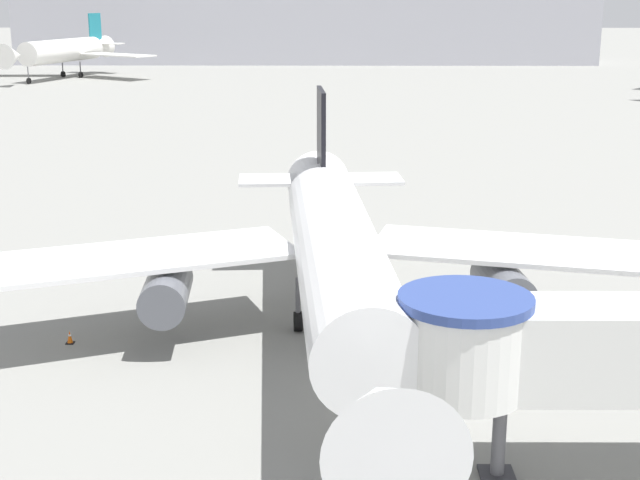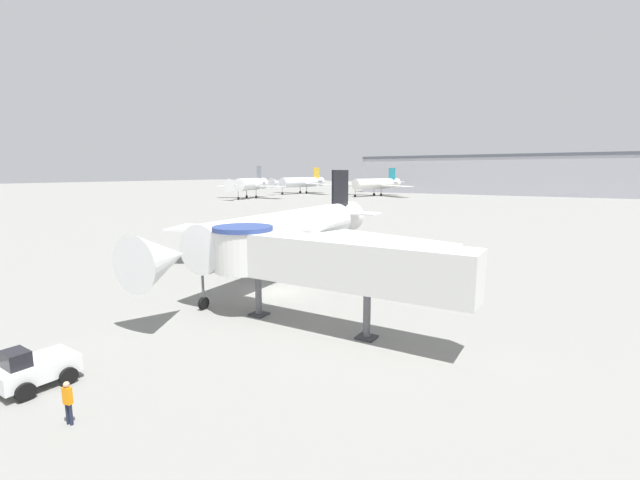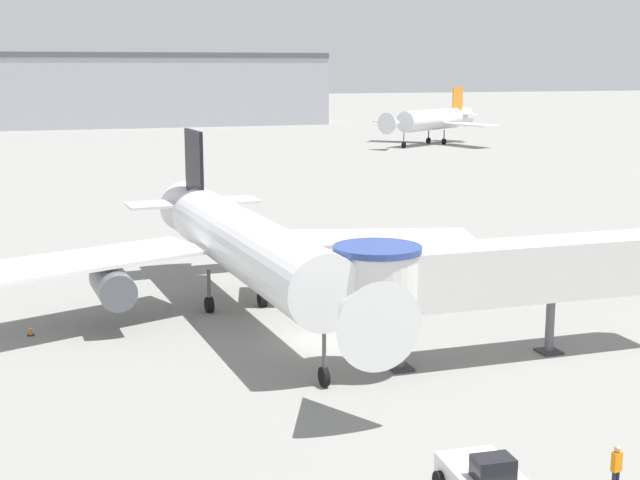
# 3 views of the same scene
# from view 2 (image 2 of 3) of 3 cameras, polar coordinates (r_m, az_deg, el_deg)

# --- Properties ---
(ground_plane) EXTENTS (800.00, 800.00, 0.00)m
(ground_plane) POSITION_cam_2_polar(r_m,az_deg,el_deg) (35.36, -5.53, -6.89)
(ground_plane) COLOR gray
(main_airplane) EXTENTS (30.72, 32.12, 9.93)m
(main_airplane) POSITION_cam_2_polar(r_m,az_deg,el_deg) (40.29, -4.14, 1.19)
(main_airplane) COLOR white
(main_airplane) RESTS_ON ground_plane
(jet_bridge) EXTENTS (17.57, 4.10, 6.05)m
(jet_bridge) POSITION_cam_2_polar(r_m,az_deg,el_deg) (26.48, -1.23, -2.53)
(jet_bridge) COLOR silver
(jet_bridge) RESTS_ON ground_plane
(pushback_tug_white) EXTENTS (2.66, 3.32, 1.90)m
(pushback_tug_white) POSITION_cam_2_polar(r_m,az_deg,el_deg) (24.17, -33.92, -14.04)
(pushback_tug_white) COLOR silver
(pushback_tug_white) RESTS_ON ground_plane
(traffic_cone_port_wing) EXTENTS (0.35, 0.35, 0.59)m
(traffic_cone_port_wing) POSITION_cam_2_polar(r_m,az_deg,el_deg) (48.80, -15.15, -2.39)
(traffic_cone_port_wing) COLOR black
(traffic_cone_port_wing) RESTS_ON ground_plane
(ground_crew_marshaller) EXTENTS (0.37, 0.26, 1.77)m
(ground_crew_marshaller) POSITION_cam_2_polar(r_m,az_deg,el_deg) (20.04, -30.59, -17.88)
(ground_crew_marshaller) COLOR #1E2338
(ground_crew_marshaller) RESTS_ON ground_plane
(background_jet_teal_tail) EXTENTS (33.49, 32.12, 11.44)m
(background_jet_teal_tail) POSITION_cam_2_polar(r_m,az_deg,el_deg) (176.71, 7.27, 7.44)
(background_jet_teal_tail) COLOR white
(background_jet_teal_tail) RESTS_ON ground_plane
(background_jet_gold_tail) EXTENTS (32.86, 33.36, 11.83)m
(background_jet_gold_tail) POSITION_cam_2_polar(r_m,az_deg,el_deg) (195.78, -2.66, 7.70)
(background_jet_gold_tail) COLOR silver
(background_jet_gold_tail) RESTS_ON ground_plane
(background_jet_gray_tail) EXTENTS (26.77, 26.63, 12.09)m
(background_jet_gray_tail) POSITION_cam_2_polar(r_m,az_deg,el_deg) (161.19, -9.43, 7.35)
(background_jet_gray_tail) COLOR white
(background_jet_gray_tail) RESTS_ON ground_plane
(terminal_building) EXTENTS (127.04, 19.60, 17.15)m
(terminal_building) POSITION_cam_2_polar(r_m,az_deg,el_deg) (204.22, 23.37, 8.00)
(terminal_building) COLOR #A8A8B2
(terminal_building) RESTS_ON ground_plane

